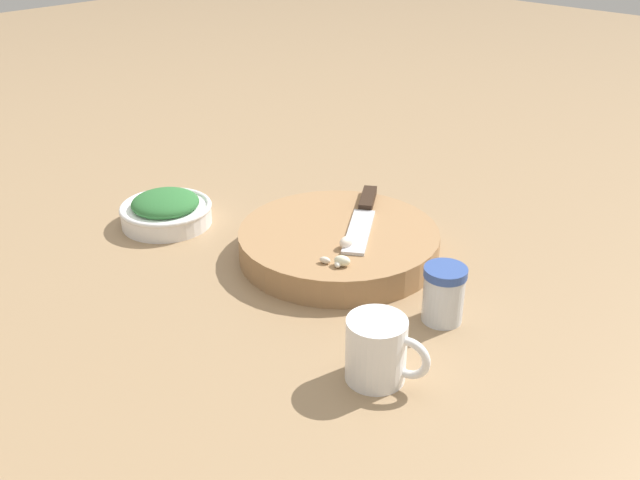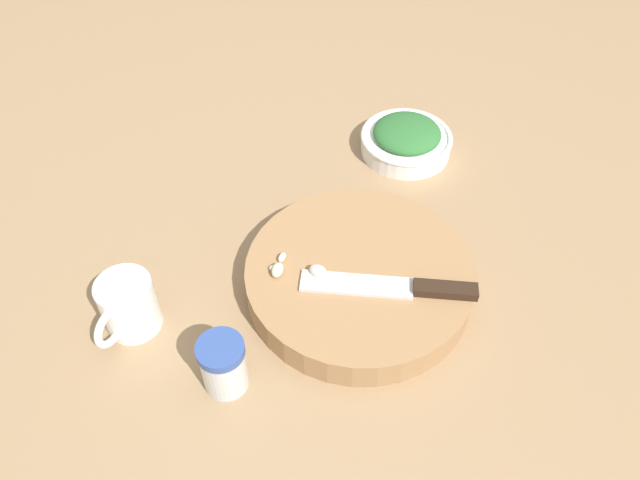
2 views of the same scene
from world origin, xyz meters
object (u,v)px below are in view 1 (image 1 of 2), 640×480
object	(u,v)px
spice_jar	(444,294)
cutting_board	(338,243)
coffee_mug	(378,350)
chef_knife	(363,215)
garlic_cloves	(342,252)
herb_bowl	(166,210)

from	to	relation	value
spice_jar	cutting_board	bearing A→B (deg)	-9.55
coffee_mug	chef_knife	bearing A→B (deg)	-46.73
garlic_cloves	coffee_mug	world-z (taller)	coffee_mug
cutting_board	garlic_cloves	world-z (taller)	garlic_cloves
spice_jar	herb_bowl	bearing A→B (deg)	8.87
cutting_board	chef_knife	xyz separation A→B (m)	(0.00, -0.06, 0.03)
chef_knife	spice_jar	xyz separation A→B (m)	(-0.22, 0.10, -0.01)
chef_knife	garlic_cloves	distance (m)	0.14
cutting_board	herb_bowl	distance (m)	0.31
garlic_cloves	herb_bowl	distance (m)	0.36
herb_bowl	spice_jar	distance (m)	0.52
chef_knife	herb_bowl	size ratio (longest dim) A/B	1.34
spice_jar	chef_knife	bearing A→B (deg)	-23.88
herb_bowl	spice_jar	bearing A→B (deg)	-171.13
chef_knife	garlic_cloves	bearing A→B (deg)	84.00
cutting_board	spice_jar	world-z (taller)	spice_jar
coffee_mug	spice_jar	bearing A→B (deg)	-83.91
herb_bowl	coffee_mug	world-z (taller)	coffee_mug
cutting_board	chef_knife	size ratio (longest dim) A/B	1.50
spice_jar	coffee_mug	xyz separation A→B (m)	(-0.02, 0.16, 0.00)
cutting_board	garlic_cloves	bearing A→B (deg)	135.73
cutting_board	spice_jar	bearing A→B (deg)	170.45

